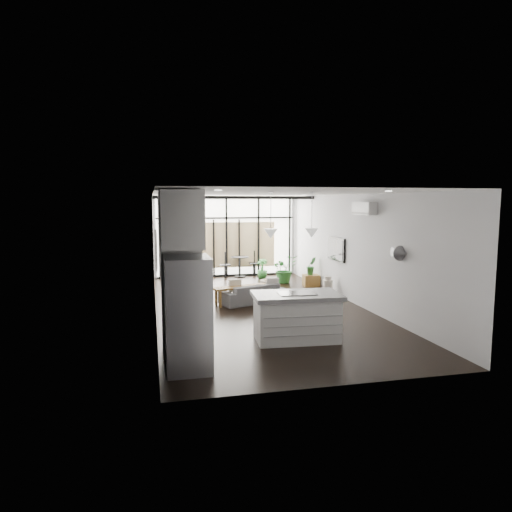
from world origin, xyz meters
name	(u,v)px	position (x,y,z in m)	size (l,w,h in m)	color
floor	(259,307)	(0.00, 0.00, 0.00)	(5.00, 10.00, 0.00)	black
ceiling	(259,194)	(0.00, 0.00, 2.80)	(5.00, 10.00, 0.00)	white
wall_left	(154,254)	(-2.50, 0.00, 1.40)	(0.02, 10.00, 2.80)	silver
wall_right	(353,249)	(2.50, 0.00, 1.40)	(0.02, 10.00, 2.80)	silver
wall_back	(226,236)	(0.00, 5.00, 1.40)	(5.00, 0.02, 2.80)	silver
wall_front	(342,289)	(0.00, -5.00, 1.40)	(5.00, 0.02, 2.80)	silver
glazing	(227,237)	(0.00, 4.88, 1.40)	(5.00, 0.20, 2.80)	black
skylight	(231,197)	(0.00, 4.00, 2.77)	(4.70, 1.90, 0.06)	white
neighbour_building	(226,245)	(0.00, 4.95, 1.10)	(3.50, 0.02, 1.60)	beige
island	(296,317)	(0.08, -2.78, 0.45)	(1.64, 0.97, 0.90)	silver
cooktop	(297,293)	(0.08, -2.78, 0.90)	(0.69, 0.46, 0.01)	black
fridge	(188,314)	(-2.04, -3.85, 0.89)	(0.69, 0.86, 1.78)	#A5A5AA
appliance_column	(181,279)	(-2.08, -3.05, 1.30)	(0.67, 0.70, 2.59)	silver
upper_cabinets	(179,218)	(-2.12, -3.50, 2.35)	(0.62, 1.75, 0.86)	silver
pendant_left	(271,234)	(-0.40, -2.65, 2.02)	(0.26, 0.26, 0.18)	white
pendant_right	(312,233)	(0.40, -2.65, 2.02)	(0.26, 0.26, 0.18)	white
sofa	(252,290)	(-0.04, 0.54, 0.33)	(1.69, 0.49, 0.66)	#525255
console_bench	(241,295)	(-0.37, 0.46, 0.23)	(1.45, 0.36, 0.47)	brown
pouf	(269,287)	(0.64, 1.42, 0.21)	(0.53, 0.53, 0.42)	beige
crate	(311,280)	(2.25, 2.43, 0.18)	(0.47, 0.47, 0.36)	brown
plant_tall	(284,272)	(1.61, 3.18, 0.35)	(0.81, 0.90, 0.71)	#29672A
plant_med	(262,273)	(1.11, 4.15, 0.19)	(0.38, 0.67, 0.38)	#29672A
plant_crate	(311,271)	(2.25, 2.43, 0.48)	(0.31, 0.56, 0.25)	#29672A
milk_can	(328,286)	(2.25, 1.06, 0.26)	(0.27, 0.27, 0.53)	beige
bistro_set	(240,268)	(0.43, 4.63, 0.32)	(1.33, 0.53, 0.64)	black
tv	(336,249)	(2.46, 1.00, 1.30)	(0.05, 1.10, 0.65)	black
ac_unit	(364,208)	(2.38, -0.80, 2.45)	(0.22, 0.90, 0.30)	silver
framed_art	(156,250)	(-2.47, -0.50, 1.55)	(0.04, 0.70, 0.90)	black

